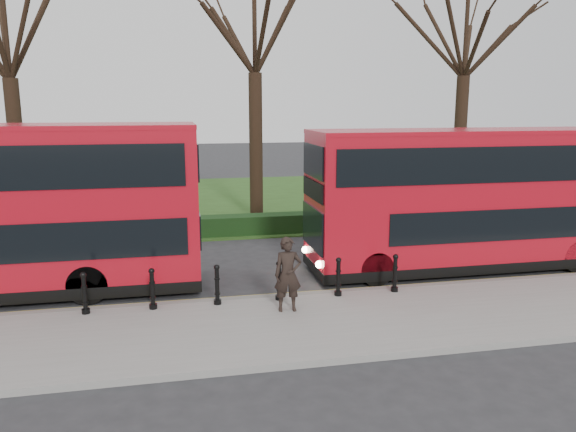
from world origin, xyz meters
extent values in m
plane|color=#28282B|center=(0.00, 0.00, 0.00)|extent=(120.00, 120.00, 0.00)
cube|color=gray|center=(0.00, -3.00, 0.07)|extent=(60.00, 4.00, 0.15)
cube|color=slate|center=(0.00, -1.00, 0.07)|extent=(60.00, 0.25, 0.16)
cube|color=#284717|center=(0.00, 15.00, 0.03)|extent=(60.00, 18.00, 0.06)
cube|color=black|center=(0.00, 6.80, 0.40)|extent=(60.00, 0.90, 0.80)
cube|color=yellow|center=(0.00, -0.70, 0.01)|extent=(60.00, 0.10, 0.01)
cube|color=yellow|center=(0.00, -0.50, 0.01)|extent=(60.00, 0.10, 0.01)
cylinder|color=black|center=(-8.00, 10.00, 3.11)|extent=(0.60, 0.60, 6.21)
cylinder|color=black|center=(2.00, 10.00, 3.27)|extent=(0.60, 0.60, 6.53)
cylinder|color=black|center=(12.00, 10.00, 3.25)|extent=(0.60, 0.60, 6.49)
cylinder|color=black|center=(-3.97, -1.35, 0.65)|extent=(0.15, 0.15, 1.00)
cylinder|color=black|center=(-2.36, -1.35, 0.65)|extent=(0.15, 0.15, 1.00)
cylinder|color=black|center=(-0.75, -1.35, 0.65)|extent=(0.15, 0.15, 1.00)
cylinder|color=black|center=(0.86, -1.35, 0.65)|extent=(0.15, 0.15, 1.00)
cylinder|color=black|center=(2.47, -1.35, 0.65)|extent=(0.15, 0.15, 1.00)
cylinder|color=black|center=(4.08, -1.35, 0.65)|extent=(0.15, 0.15, 1.00)
cylinder|color=black|center=(-4.06, -0.20, 0.53)|extent=(1.06, 0.32, 1.06)
cylinder|color=black|center=(-4.06, 2.13, 0.53)|extent=(1.06, 0.32, 1.06)
cube|color=#AA0C1A|center=(7.84, 0.79, 2.38)|extent=(11.04, 2.51, 4.06)
cube|color=black|center=(7.84, 0.79, 0.30)|extent=(11.06, 2.53, 0.30)
cube|color=black|center=(8.65, -0.47, 1.66)|extent=(8.83, 0.04, 0.95)
cube|color=black|center=(7.84, -0.47, 3.46)|extent=(10.44, 0.04, 1.05)
cube|color=black|center=(2.30, 0.79, 2.71)|extent=(0.06, 2.21, 0.55)
cylinder|color=black|center=(3.93, -0.31, 0.50)|extent=(1.00, 0.30, 1.00)
cylinder|color=black|center=(3.93, 1.89, 0.50)|extent=(1.00, 0.30, 1.00)
cylinder|color=black|center=(10.55, -0.31, 0.50)|extent=(1.00, 0.30, 1.00)
cylinder|color=black|center=(10.55, 1.89, 0.50)|extent=(1.00, 0.30, 1.00)
imported|color=black|center=(0.93, -2.16, 1.08)|extent=(0.71, 0.49, 1.86)
camera|label=1|loc=(-1.79, -15.10, 5.21)|focal=35.00mm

